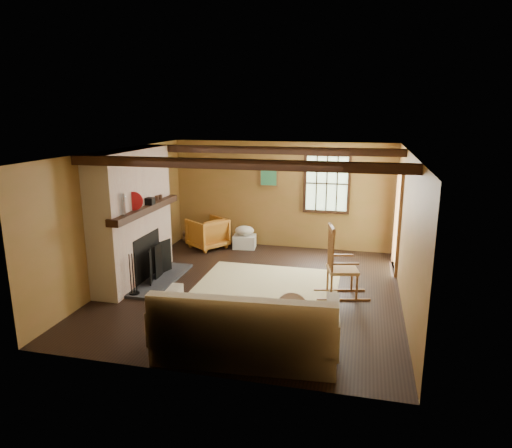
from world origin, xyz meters
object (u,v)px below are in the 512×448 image
(laundry_basket, at_px, (245,242))
(sofa, at_px, (247,332))
(rocking_chair, at_px, (340,267))
(armchair, at_px, (208,233))
(fireplace, at_px, (134,222))

(laundry_basket, bearing_deg, sofa, -74.84)
(rocking_chair, bearing_deg, armchair, 42.21)
(sofa, relative_size, laundry_basket, 4.75)
(rocking_chair, bearing_deg, laundry_basket, 31.23)
(fireplace, xyz_separation_m, armchair, (0.61, 2.21, -0.75))
(fireplace, bearing_deg, laundry_basket, 59.01)
(fireplace, bearing_deg, sofa, -39.23)
(fireplace, bearing_deg, armchair, 74.50)
(rocking_chair, height_order, sofa, rocking_chair)
(fireplace, height_order, rocking_chair, fireplace)
(sofa, xyz_separation_m, armchair, (-2.07, 4.40, 0.02))
(rocking_chair, xyz_separation_m, laundry_basket, (-2.27, 2.33, -0.37))
(fireplace, height_order, armchair, fireplace)
(rocking_chair, height_order, armchair, rocking_chair)
(fireplace, distance_m, rocking_chair, 3.75)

